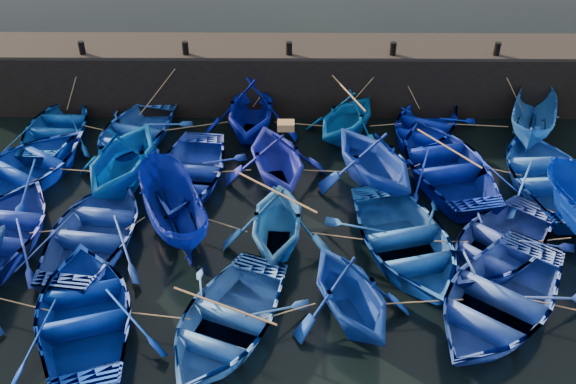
{
  "coord_description": "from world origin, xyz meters",
  "views": [
    {
      "loc": [
        0.11,
        -13.55,
        12.98
      ],
      "look_at": [
        0.0,
        3.2,
        0.7
      ],
      "focal_mm": 40.0,
      "sensor_mm": 36.0,
      "label": 1
    }
  ],
  "objects_px": {
    "boat_13": "(0,233)",
    "wooden_crate": "(286,126)",
    "boat_0": "(58,126)",
    "boat_8": "(188,173)"
  },
  "relations": [
    {
      "from": "boat_8",
      "to": "wooden_crate",
      "type": "bearing_deg",
      "value": 9.25
    },
    {
      "from": "boat_8",
      "to": "wooden_crate",
      "type": "relative_size",
      "value": 8.96
    },
    {
      "from": "boat_0",
      "to": "boat_13",
      "type": "distance_m",
      "value": 6.44
    },
    {
      "from": "boat_0",
      "to": "boat_8",
      "type": "relative_size",
      "value": 0.94
    },
    {
      "from": "boat_13",
      "to": "wooden_crate",
      "type": "xyz_separation_m",
      "value": [
        8.61,
        3.43,
        1.75
      ]
    },
    {
      "from": "boat_0",
      "to": "boat_8",
      "type": "distance_m",
      "value": 6.25
    },
    {
      "from": "wooden_crate",
      "to": "boat_0",
      "type": "bearing_deg",
      "value": 161.06
    },
    {
      "from": "boat_8",
      "to": "boat_13",
      "type": "distance_m",
      "value": 6.18
    },
    {
      "from": "boat_13",
      "to": "wooden_crate",
      "type": "relative_size",
      "value": 9.64
    },
    {
      "from": "boat_0",
      "to": "wooden_crate",
      "type": "xyz_separation_m",
      "value": [
        8.77,
        -3.01,
        1.83
      ]
    }
  ]
}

